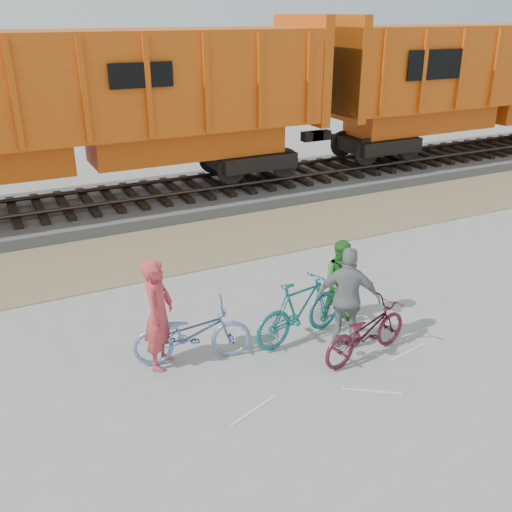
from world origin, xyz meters
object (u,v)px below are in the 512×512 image
object	(u,v)px
hopper_car_right	(490,78)
person_solo	(159,314)
person_man	(343,282)
bicycle_teal	(300,310)
hopper_car_center	(74,105)
bicycle_maroon	(366,331)
person_woman	(348,299)
bicycle_blue	(192,333)

from	to	relation	value
hopper_car_right	person_solo	size ratio (longest dim) A/B	7.57
person_solo	person_man	world-z (taller)	person_solo
bicycle_teal	person_solo	distance (m)	2.43
person_solo	person_man	bearing A→B (deg)	-55.57
person_solo	person_man	size ratio (longest dim) A/B	1.17
hopper_car_center	hopper_car_right	distance (m)	15.00
hopper_car_right	bicycle_teal	distance (m)	15.72
hopper_car_right	bicycle_teal	size ratio (longest dim) A/B	7.37
bicycle_teal	person_man	size ratio (longest dim) A/B	1.20
bicycle_maroon	person_woman	xyz separation A→B (m)	(-0.10, 0.40, 0.43)
hopper_car_center	person_man	size ratio (longest dim) A/B	8.88
hopper_car_right	bicycle_maroon	size ratio (longest dim) A/B	7.79
hopper_car_center	person_woman	distance (m)	9.53
hopper_car_center	person_man	distance (m)	8.99
bicycle_teal	bicycle_maroon	distance (m)	1.17
bicycle_teal	person_man	world-z (taller)	person_man
bicycle_blue	bicycle_teal	size ratio (longest dim) A/B	1.01
hopper_car_right	bicycle_blue	bearing A→B (deg)	-151.29
person_solo	person_woman	bearing A→B (deg)	-69.70
bicycle_blue	person_man	distance (m)	2.90
hopper_car_center	person_man	bearing A→B (deg)	-70.29
bicycle_teal	bicycle_maroon	world-z (taller)	bicycle_teal
hopper_car_right	bicycle_blue	world-z (taller)	hopper_car_right
bicycle_maroon	person_solo	size ratio (longest dim) A/B	0.97
hopper_car_right	person_woman	bearing A→B (deg)	-144.35
bicycle_blue	hopper_car_right	bearing A→B (deg)	-47.39
bicycle_teal	bicycle_maroon	size ratio (longest dim) A/B	1.06
bicycle_blue	person_woman	distance (m)	2.62
bicycle_maroon	person_solo	distance (m)	3.35
hopper_car_center	person_woman	size ratio (longest dim) A/B	7.77
person_man	bicycle_maroon	bearing A→B (deg)	-77.82
person_man	person_woman	xyz separation A→B (m)	(-0.41, -0.74, 0.11)
bicycle_blue	person_man	xyz separation A→B (m)	(2.89, -0.01, 0.28)
person_man	hopper_car_center	bearing A→B (deg)	137.18
bicycle_teal	person_solo	bearing A→B (deg)	71.82
person_woman	hopper_car_right	bearing A→B (deg)	-107.22
bicycle_teal	person_woman	size ratio (longest dim) A/B	1.05
hopper_car_right	person_solo	xyz separation A→B (m)	(-15.45, -8.09, -2.08)
hopper_car_center	bicycle_maroon	size ratio (longest dim) A/B	7.79
bicycle_maroon	person_solo	xyz separation A→B (m)	(-3.08, 1.26, 0.45)
person_woman	bicycle_blue	bearing A→B (deg)	20.12
bicycle_maroon	person_man	size ratio (longest dim) A/B	1.14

